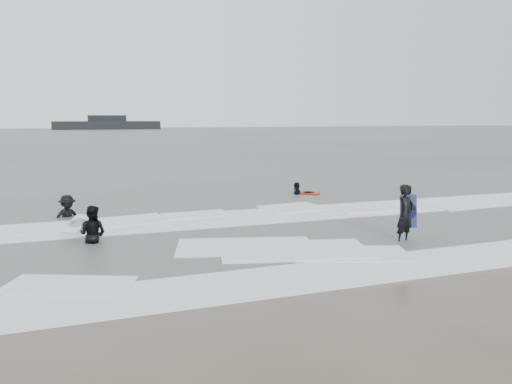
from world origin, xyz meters
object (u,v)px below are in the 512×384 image
object	(u,v)px
surfer_wading	(93,244)
vessel_horizon	(107,124)
surfer_centre	(404,243)
surfer_breaker	(68,219)
surfer_right_near	(297,195)
surfer_right_far	(407,195)

from	to	relation	value
surfer_wading	vessel_horizon	size ratio (longest dim) A/B	0.06
surfer_centre	surfer_breaker	xyz separation A→B (m)	(-9.11, 6.78, 0.00)
surfer_right_near	surfer_right_far	size ratio (longest dim) A/B	1.07
surfer_wading	surfer_breaker	size ratio (longest dim) A/B	0.97
surfer_wading	surfer_breaker	distance (m)	4.06
surfer_centre	surfer_wading	bearing A→B (deg)	144.75
surfer_centre	surfer_right_far	bearing A→B (deg)	36.93
surfer_breaker	vessel_horizon	world-z (taller)	vessel_horizon
surfer_centre	surfer_breaker	distance (m)	11.36
surfer_centre	surfer_right_near	world-z (taller)	surfer_right_near
surfer_right_near	surfer_right_far	distance (m)	5.05
surfer_breaker	surfer_wading	bearing A→B (deg)	-99.96
surfer_breaker	surfer_right_far	xyz separation A→B (m)	(14.55, 0.61, 0.00)
surfer_right_near	surfer_centre	bearing A→B (deg)	26.40
surfer_breaker	surfer_right_near	distance (m)	10.05
surfer_right_far	surfer_wading	bearing A→B (deg)	-1.64
surfer_wading	surfer_breaker	world-z (taller)	surfer_breaker
surfer_centre	surfer_right_near	size ratio (longest dim) A/B	0.97
surfer_centre	surfer_right_near	xyz separation A→B (m)	(0.67, 9.07, 0.00)
surfer_breaker	surfer_right_far	distance (m)	14.57
surfer_wading	surfer_right_near	distance (m)	10.99
surfer_wading	surfer_right_far	bearing A→B (deg)	-131.65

